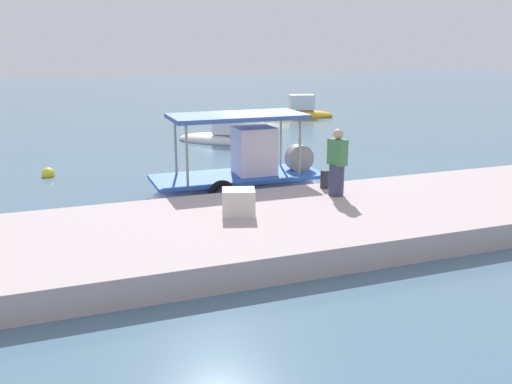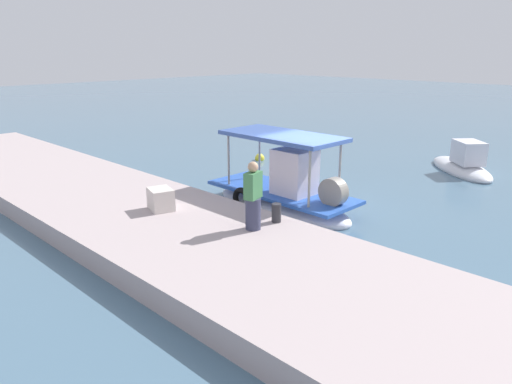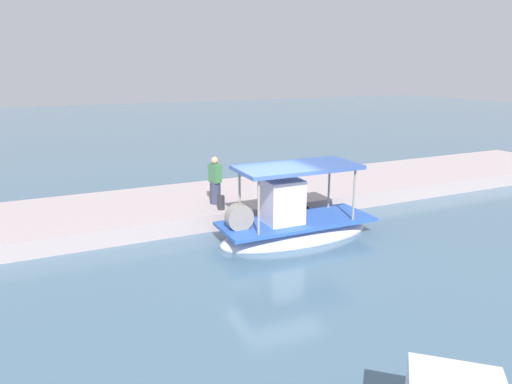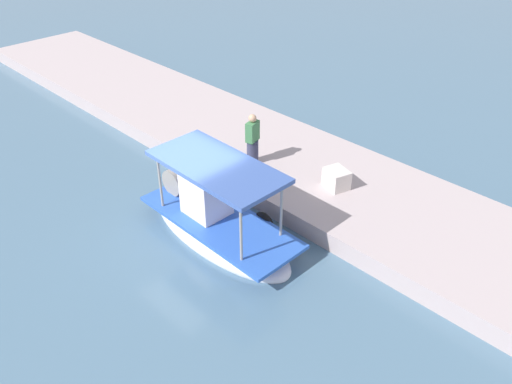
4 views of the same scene
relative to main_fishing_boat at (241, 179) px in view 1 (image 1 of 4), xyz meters
name	(u,v)px [view 1 (image 1 of 4)]	position (x,y,z in m)	size (l,w,h in m)	color
ground_plane	(264,188)	(0.86, 0.40, -0.44)	(120.00, 120.00, 0.00)	slate
dock_quay	(332,221)	(0.86, -3.91, -0.17)	(36.00, 4.60, 0.55)	#B1A0A0
main_fishing_boat	(241,179)	(0.00, 0.00, 0.00)	(5.07, 1.98, 2.67)	silver
fisherman_near_bollard	(337,166)	(1.51, -2.86, 0.87)	(0.45, 0.52, 1.67)	#373A55
mooring_bollard	(325,179)	(1.59, -2.11, 0.35)	(0.24, 0.24, 0.48)	#2D2D33
cargo_crate	(239,202)	(-1.30, -3.57, 0.40)	(0.72, 0.58, 0.58)	beige
marker_buoy	(48,174)	(-5.17, 4.33, -0.36)	(0.42, 0.42, 0.42)	yellow
moored_boat_near	(295,113)	(8.53, 15.02, -0.20)	(4.87, 2.38, 1.56)	gold
moored_boat_mid	(222,137)	(2.07, 8.52, -0.21)	(3.97, 3.77, 1.55)	silver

